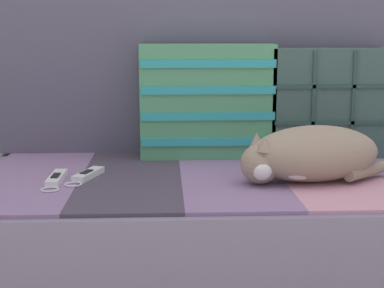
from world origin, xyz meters
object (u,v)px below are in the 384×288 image
at_px(couch, 275,232).
at_px(throw_pillow_quilted, 328,102).
at_px(throw_pillow_striped, 207,101).
at_px(game_remote_far, 87,175).
at_px(game_remote_near, 56,179).
at_px(sleeping_cat, 308,155).

relative_size(couch, throw_pillow_quilted, 4.66).
relative_size(throw_pillow_striped, game_remote_far, 2.29).
height_order(throw_pillow_quilted, game_remote_near, throw_pillow_quilted).
distance_m(couch, game_remote_near, 0.68).
relative_size(couch, sleeping_cat, 4.24).
bearing_deg(game_remote_far, throw_pillow_quilted, 20.54).
height_order(throw_pillow_quilted, throw_pillow_striped, throw_pillow_striped).
relative_size(throw_pillow_striped, game_remote_near, 2.18).
height_order(throw_pillow_quilted, sleeping_cat, throw_pillow_quilted).
distance_m(throw_pillow_striped, sleeping_cat, 0.46).
xyz_separation_m(throw_pillow_quilted, sleeping_cat, (-0.15, -0.36, -0.11)).
bearing_deg(game_remote_near, game_remote_far, 26.10).
bearing_deg(throw_pillow_striped, throw_pillow_quilted, 0.07).
bearing_deg(sleeping_cat, game_remote_far, 173.57).
relative_size(throw_pillow_striped, sleeping_cat, 1.01).
bearing_deg(throw_pillow_striped, couch, -49.37).
height_order(sleeping_cat, game_remote_near, sleeping_cat).
bearing_deg(game_remote_near, couch, 9.02).
xyz_separation_m(throw_pillow_quilted, throw_pillow_striped, (-0.41, -0.00, 0.01)).
relative_size(couch, game_remote_near, 9.11).
bearing_deg(sleeping_cat, game_remote_near, 177.53).
relative_size(sleeping_cat, game_remote_near, 2.15).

